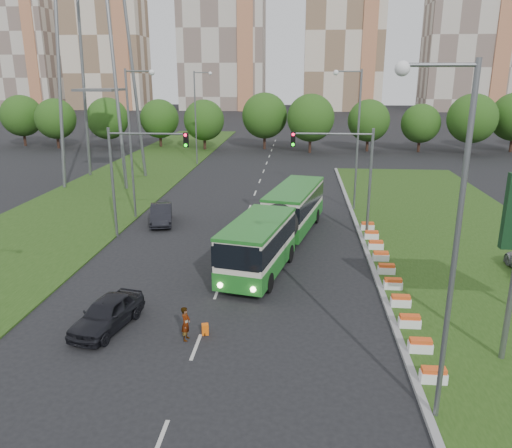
# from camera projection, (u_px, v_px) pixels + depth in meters

# --- Properties ---
(ground) EXTENTS (360.00, 360.00, 0.00)m
(ground) POSITION_uv_depth(u_px,v_px,m) (271.00, 293.00, 27.50)
(ground) COLOR black
(ground) RESTS_ON ground
(grass_median) EXTENTS (14.00, 60.00, 0.15)m
(grass_median) POSITION_uv_depth(u_px,v_px,m) (468.00, 250.00, 34.05)
(grass_median) COLOR #214012
(grass_median) RESTS_ON ground
(median_kerb) EXTENTS (0.30, 60.00, 0.18)m
(median_kerb) POSITION_uv_depth(u_px,v_px,m) (365.00, 247.00, 34.61)
(median_kerb) COLOR gray
(median_kerb) RESTS_ON ground
(left_verge) EXTENTS (12.00, 110.00, 0.10)m
(left_verge) POSITION_uv_depth(u_px,v_px,m) (115.00, 188.00, 52.82)
(left_verge) COLOR #214012
(left_verge) RESTS_ON ground
(lane_markings) EXTENTS (0.20, 100.00, 0.01)m
(lane_markings) POSITION_uv_depth(u_px,v_px,m) (251.00, 203.00, 46.83)
(lane_markings) COLOR #B2B1AB
(lane_markings) RESTS_ON ground
(flower_planters) EXTENTS (1.10, 20.30, 0.60)m
(flower_planters) POSITION_uv_depth(u_px,v_px,m) (390.00, 276.00, 28.64)
(flower_planters) COLOR white
(flower_planters) RESTS_ON grass_median
(traffic_mast_median) EXTENTS (5.76, 0.32, 8.00)m
(traffic_mast_median) POSITION_uv_depth(u_px,v_px,m) (348.00, 166.00, 35.12)
(traffic_mast_median) COLOR slate
(traffic_mast_median) RESTS_ON ground
(traffic_mast_left) EXTENTS (5.76, 0.32, 8.00)m
(traffic_mast_left) POSITION_uv_depth(u_px,v_px,m) (133.00, 165.00, 35.40)
(traffic_mast_left) COLOR slate
(traffic_mast_left) RESTS_ON ground
(street_lamps) EXTENTS (36.00, 60.00, 12.00)m
(street_lamps) POSITION_uv_depth(u_px,v_px,m) (238.00, 156.00, 35.57)
(street_lamps) COLOR slate
(street_lamps) RESTS_ON ground
(tree_line) EXTENTS (120.00, 8.00, 9.00)m
(tree_line) POSITION_uv_depth(u_px,v_px,m) (355.00, 122.00, 77.88)
(tree_line) COLOR #275115
(tree_line) RESTS_ON ground
(apartment_tower_west) EXTENTS (26.00, 15.00, 48.00)m
(apartment_tower_west) POSITION_uv_depth(u_px,v_px,m) (106.00, 36.00, 169.09)
(apartment_tower_west) COLOR beige
(apartment_tower_west) RESTS_ON ground
(apartment_tower_cwest) EXTENTS (28.00, 15.00, 52.00)m
(apartment_tower_cwest) POSITION_uv_depth(u_px,v_px,m) (222.00, 29.00, 165.24)
(apartment_tower_cwest) COLOR beige
(apartment_tower_cwest) RESTS_ON ground
(apartment_tower_ceast) EXTENTS (25.00, 15.00, 50.00)m
(apartment_tower_ceast) POSITION_uv_depth(u_px,v_px,m) (344.00, 32.00, 162.25)
(apartment_tower_ceast) COLOR beige
(apartment_tower_ceast) RESTS_ON ground
(apartment_tower_east) EXTENTS (27.00, 15.00, 47.00)m
(apartment_tower_east) POSITION_uv_depth(u_px,v_px,m) (470.00, 36.00, 159.40)
(apartment_tower_east) COLOR beige
(apartment_tower_east) RESTS_ON ground
(midrise_west) EXTENTS (22.00, 14.00, 36.00)m
(midrise_west) POSITION_uv_depth(u_px,v_px,m) (23.00, 55.00, 173.27)
(midrise_west) COLOR beige
(midrise_west) RESTS_ON ground
(articulated_bus) EXTENTS (2.80, 17.94, 2.95)m
(articulated_bus) POSITION_uv_depth(u_px,v_px,m) (277.00, 223.00, 34.16)
(articulated_bus) COLOR beige
(articulated_bus) RESTS_ON ground
(car_left_near) EXTENTS (2.75, 4.77, 1.53)m
(car_left_near) POSITION_uv_depth(u_px,v_px,m) (107.00, 313.00, 23.44)
(car_left_near) COLOR black
(car_left_near) RESTS_ON ground
(car_left_far) EXTENTS (2.71, 4.96, 1.55)m
(car_left_far) POSITION_uv_depth(u_px,v_px,m) (161.00, 214.00, 40.06)
(car_left_far) COLOR black
(car_left_far) RESTS_ON ground
(pedestrian) EXTENTS (0.44, 0.62, 1.61)m
(pedestrian) POSITION_uv_depth(u_px,v_px,m) (186.00, 324.00, 22.40)
(pedestrian) COLOR gray
(pedestrian) RESTS_ON ground
(shopping_trolley) EXTENTS (0.31, 0.33, 0.53)m
(shopping_trolley) POSITION_uv_depth(u_px,v_px,m) (205.00, 329.00, 23.00)
(shopping_trolley) COLOR #F6620C
(shopping_trolley) RESTS_ON ground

